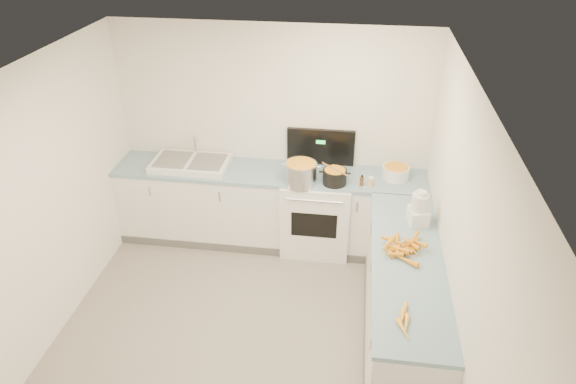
# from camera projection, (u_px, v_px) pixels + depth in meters

# --- Properties ---
(floor) EXTENTS (3.50, 4.00, 0.00)m
(floor) POSITION_uv_depth(u_px,v_px,m) (240.00, 347.00, 4.75)
(floor) COLOR gray
(floor) RESTS_ON ground
(ceiling) EXTENTS (3.50, 4.00, 0.00)m
(ceiling) POSITION_uv_depth(u_px,v_px,m) (222.00, 87.00, 3.48)
(ceiling) COLOR white
(ceiling) RESTS_ON ground
(wall_back) EXTENTS (3.50, 0.00, 2.50)m
(wall_back) POSITION_uv_depth(u_px,v_px,m) (273.00, 135.00, 5.82)
(wall_back) COLOR white
(wall_back) RESTS_ON ground
(wall_left) EXTENTS (0.00, 4.00, 2.50)m
(wall_left) POSITION_uv_depth(u_px,v_px,m) (30.00, 220.00, 4.33)
(wall_left) COLOR white
(wall_left) RESTS_ON ground
(wall_right) EXTENTS (0.00, 4.00, 2.50)m
(wall_right) POSITION_uv_depth(u_px,v_px,m) (456.00, 256.00, 3.91)
(wall_right) COLOR white
(wall_right) RESTS_ON ground
(counter_back) EXTENTS (3.50, 0.62, 0.94)m
(counter_back) POSITION_uv_depth(u_px,v_px,m) (270.00, 207.00, 5.96)
(counter_back) COLOR white
(counter_back) RESTS_ON ground
(counter_right) EXTENTS (0.62, 2.20, 0.94)m
(counter_right) POSITION_uv_depth(u_px,v_px,m) (402.00, 302.00, 4.60)
(counter_right) COLOR white
(counter_right) RESTS_ON ground
(stove) EXTENTS (0.76, 0.65, 1.36)m
(stove) POSITION_uv_depth(u_px,v_px,m) (317.00, 211.00, 5.88)
(stove) COLOR white
(stove) RESTS_ON ground
(sink) EXTENTS (0.86, 0.52, 0.31)m
(sink) POSITION_uv_depth(u_px,v_px,m) (191.00, 163.00, 5.81)
(sink) COLOR white
(sink) RESTS_ON counter_back
(steel_pot) EXTENTS (0.37, 0.37, 0.25)m
(steel_pot) POSITION_uv_depth(u_px,v_px,m) (301.00, 174.00, 5.46)
(steel_pot) COLOR silver
(steel_pot) RESTS_ON stove
(black_pot) EXTENTS (0.32, 0.32, 0.18)m
(black_pot) POSITION_uv_depth(u_px,v_px,m) (335.00, 178.00, 5.45)
(black_pot) COLOR black
(black_pot) RESTS_ON stove
(wooden_spoon) EXTENTS (0.30, 0.28, 0.02)m
(wooden_spoon) POSITION_uv_depth(u_px,v_px,m) (335.00, 169.00, 5.40)
(wooden_spoon) COLOR #AD7A47
(wooden_spoon) RESTS_ON black_pot
(mixing_bowl) EXTENTS (0.38, 0.38, 0.13)m
(mixing_bowl) POSITION_uv_depth(u_px,v_px,m) (396.00, 172.00, 5.56)
(mixing_bowl) COLOR white
(mixing_bowl) RESTS_ON counter_back
(extract_bottle) EXTENTS (0.04, 0.04, 0.10)m
(extract_bottle) POSITION_uv_depth(u_px,v_px,m) (362.00, 181.00, 5.42)
(extract_bottle) COLOR #593319
(extract_bottle) RESTS_ON counter_back
(spice_jar) EXTENTS (0.05, 0.05, 0.09)m
(spice_jar) POSITION_uv_depth(u_px,v_px,m) (371.00, 182.00, 5.43)
(spice_jar) COLOR #E5B266
(spice_jar) RESTS_ON counter_back
(food_processor) EXTENTS (0.21, 0.23, 0.35)m
(food_processor) POSITION_uv_depth(u_px,v_px,m) (419.00, 210.00, 4.77)
(food_processor) COLOR white
(food_processor) RESTS_ON counter_right
(carrot_pile) EXTENTS (0.42, 0.47, 0.10)m
(carrot_pile) POSITION_uv_depth(u_px,v_px,m) (402.00, 248.00, 4.45)
(carrot_pile) COLOR #FAA01E
(carrot_pile) RESTS_ON counter_right
(peeled_carrots) EXTENTS (0.11, 0.37, 0.04)m
(peeled_carrots) POSITION_uv_depth(u_px,v_px,m) (404.00, 320.00, 3.72)
(peeled_carrots) COLOR #FFA726
(peeled_carrots) RESTS_ON counter_right
(peelings) EXTENTS (0.22, 0.26, 0.01)m
(peelings) POSITION_uv_depth(u_px,v_px,m) (171.00, 160.00, 5.80)
(peelings) COLOR tan
(peelings) RESTS_ON sink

